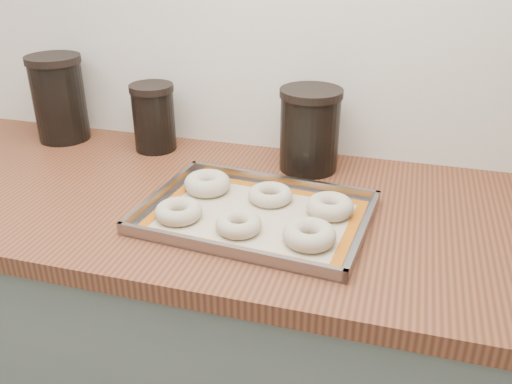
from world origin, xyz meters
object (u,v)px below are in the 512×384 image
(bagel_back_right, at_px, (330,206))
(canister_mid, at_px, (154,117))
(bagel_front_mid, at_px, (239,224))
(bagel_front_right, at_px, (309,235))
(bagel_back_mid, at_px, (270,195))
(canister_left, at_px, (59,98))
(bagel_back_left, at_px, (207,183))
(bagel_front_left, at_px, (179,211))
(canister_right, at_px, (310,130))
(baking_tray, at_px, (256,215))

(bagel_back_right, distance_m, canister_mid, 0.57)
(bagel_front_mid, relative_size, bagel_front_right, 0.90)
(bagel_back_mid, height_order, bagel_back_right, bagel_back_right)
(canister_left, bearing_deg, bagel_front_mid, -29.84)
(bagel_front_right, distance_m, bagel_back_right, 0.13)
(canister_left, xyz_separation_m, canister_mid, (0.28, -0.00, -0.03))
(bagel_back_left, distance_m, bagel_back_mid, 0.15)
(bagel_front_left, height_order, canister_right, canister_right)
(baking_tray, height_order, bagel_back_right, bagel_back_right)
(bagel_front_left, bearing_deg, bagel_front_mid, -6.51)
(bagel_back_mid, bearing_deg, canister_left, 161.52)
(bagel_front_left, xyz_separation_m, canister_left, (-0.50, 0.35, 0.10))
(bagel_back_left, xyz_separation_m, canister_left, (-0.51, 0.21, 0.09))
(bagel_back_left, bearing_deg, canister_right, 45.98)
(bagel_back_mid, bearing_deg, canister_right, 78.17)
(bagel_front_mid, relative_size, bagel_back_mid, 0.95)
(bagel_front_mid, bearing_deg, canister_left, 150.16)
(bagel_front_left, height_order, bagel_front_right, bagel_front_right)
(canister_left, height_order, canister_mid, canister_left)
(bagel_front_left, bearing_deg, canister_mid, 121.91)
(bagel_back_left, relative_size, canister_mid, 0.59)
(bagel_front_left, relative_size, bagel_back_mid, 1.01)
(bagel_back_left, xyz_separation_m, bagel_back_right, (0.29, -0.03, -0.00))
(bagel_front_left, bearing_deg, bagel_back_right, 19.40)
(canister_left, height_order, canister_right, canister_left)
(bagel_back_mid, xyz_separation_m, bagel_back_right, (0.14, -0.02, 0.00))
(bagel_front_left, xyz_separation_m, canister_right, (0.21, 0.34, 0.08))
(baking_tray, xyz_separation_m, canister_right, (0.06, 0.28, 0.10))
(baking_tray, height_order, canister_mid, canister_mid)
(bagel_back_mid, xyz_separation_m, canister_mid, (-0.38, 0.22, 0.07))
(bagel_front_mid, distance_m, canister_right, 0.37)
(bagel_front_mid, bearing_deg, bagel_back_left, 129.11)
(canister_mid, bearing_deg, baking_tray, -38.69)
(baking_tray, relative_size, bagel_front_mid, 5.28)
(bagel_front_left, distance_m, canister_mid, 0.42)
(bagel_front_right, distance_m, bagel_back_left, 0.31)
(bagel_front_right, relative_size, canister_right, 0.51)
(bagel_back_mid, bearing_deg, bagel_back_right, -9.85)
(bagel_front_mid, height_order, bagel_front_right, bagel_front_right)
(baking_tray, distance_m, bagel_front_left, 0.16)
(bagel_front_right, height_order, bagel_back_mid, bagel_front_right)
(baking_tray, height_order, bagel_back_mid, bagel_back_mid)
(canister_mid, bearing_deg, bagel_back_left, -42.99)
(bagel_back_right, relative_size, canister_right, 0.49)
(canister_left, relative_size, canister_right, 1.16)
(baking_tray, height_order, canister_right, canister_right)
(bagel_front_right, xyz_separation_m, canister_mid, (-0.50, 0.37, 0.07))
(canister_right, bearing_deg, bagel_back_right, -68.45)
(bagel_front_left, distance_m, bagel_back_left, 0.14)
(canister_left, bearing_deg, bagel_back_right, -17.07)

